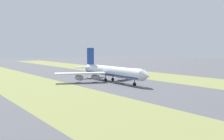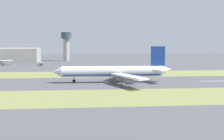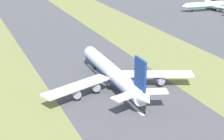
% 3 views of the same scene
% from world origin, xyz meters
% --- Properties ---
extents(ground_plane, '(800.00, 800.00, 0.00)m').
position_xyz_m(ground_plane, '(0.00, 0.00, 0.00)').
color(ground_plane, '#4C4C51').
extents(grass_median_west, '(40.00, 600.00, 0.01)m').
position_xyz_m(grass_median_west, '(-45.00, 0.00, 0.00)').
color(grass_median_west, olive).
rests_on(grass_median_west, ground).
extents(grass_median_east, '(40.00, 600.00, 0.01)m').
position_xyz_m(grass_median_east, '(45.00, 0.00, 0.00)').
color(grass_median_east, olive).
rests_on(grass_median_east, ground).
extents(centreline_dash_near, '(1.20, 18.00, 0.01)m').
position_xyz_m(centreline_dash_near, '(0.00, -63.38, 0.01)').
color(centreline_dash_near, silver).
rests_on(centreline_dash_near, ground).
extents(centreline_dash_mid, '(1.20, 18.00, 0.01)m').
position_xyz_m(centreline_dash_mid, '(0.00, -23.38, 0.01)').
color(centreline_dash_mid, silver).
rests_on(centreline_dash_mid, ground).
extents(centreline_dash_far, '(1.20, 18.00, 0.01)m').
position_xyz_m(centreline_dash_far, '(0.00, 16.62, 0.01)').
color(centreline_dash_far, silver).
rests_on(centreline_dash_far, ground).
extents(airplane_main_jet, '(64.12, 67.11, 20.20)m').
position_xyz_m(airplane_main_jet, '(0.29, -5.28, 6.02)').
color(airplane_main_jet, silver).
rests_on(airplane_main_jet, ground).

